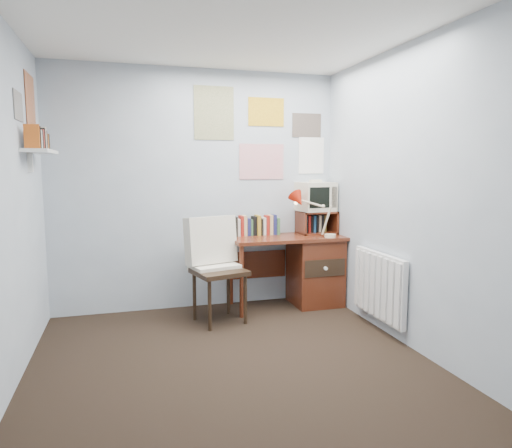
# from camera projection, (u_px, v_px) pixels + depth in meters

# --- Properties ---
(ground) EXTENTS (3.50, 3.50, 0.00)m
(ground) POSITION_uv_depth(u_px,v_px,m) (239.00, 376.00, 3.28)
(ground) COLOR black
(ground) RESTS_ON ground
(back_wall) EXTENTS (3.00, 0.02, 2.50)m
(back_wall) POSITION_uv_depth(u_px,v_px,m) (198.00, 190.00, 4.79)
(back_wall) COLOR #AEBAC7
(back_wall) RESTS_ON ground
(right_wall) EXTENTS (0.02, 3.50, 2.50)m
(right_wall) POSITION_uv_depth(u_px,v_px,m) (425.00, 198.00, 3.54)
(right_wall) COLOR #AEBAC7
(right_wall) RESTS_ON ground
(ceiling) EXTENTS (3.00, 3.50, 0.02)m
(ceiling) POSITION_uv_depth(u_px,v_px,m) (237.00, 12.00, 2.97)
(ceiling) COLOR white
(ceiling) RESTS_ON back_wall
(desk) EXTENTS (1.20, 0.55, 0.76)m
(desk) POSITION_uv_depth(u_px,v_px,m) (310.00, 267.00, 4.97)
(desk) COLOR #602715
(desk) RESTS_ON ground
(desk_chair) EXTENTS (0.61, 0.59, 0.99)m
(desk_chair) POSITION_uv_depth(u_px,v_px,m) (219.00, 272.00, 4.37)
(desk_chair) COLOR black
(desk_chair) RESTS_ON ground
(desk_lamp) EXTENTS (0.33, 0.29, 0.43)m
(desk_lamp) POSITION_uv_depth(u_px,v_px,m) (331.00, 217.00, 4.76)
(desk_lamp) COLOR #A81D0B
(desk_lamp) RESTS_ON desk
(tv_riser) EXTENTS (0.40, 0.30, 0.25)m
(tv_riser) POSITION_uv_depth(u_px,v_px,m) (317.00, 222.00, 5.05)
(tv_riser) COLOR #602715
(tv_riser) RESTS_ON desk
(crt_tv) EXTENTS (0.40, 0.37, 0.35)m
(crt_tv) POSITION_uv_depth(u_px,v_px,m) (315.00, 195.00, 5.02)
(crt_tv) COLOR beige
(crt_tv) RESTS_ON tv_riser
(book_row) EXTENTS (0.60, 0.14, 0.22)m
(book_row) POSITION_uv_depth(u_px,v_px,m) (260.00, 225.00, 4.94)
(book_row) COLOR #602715
(book_row) RESTS_ON desk
(radiator) EXTENTS (0.09, 0.80, 0.60)m
(radiator) POSITION_uv_depth(u_px,v_px,m) (379.00, 285.00, 4.16)
(radiator) COLOR white
(radiator) RESTS_ON right_wall
(wall_shelf) EXTENTS (0.20, 0.62, 0.24)m
(wall_shelf) POSITION_uv_depth(u_px,v_px,m) (40.00, 151.00, 3.74)
(wall_shelf) COLOR white
(wall_shelf) RESTS_ON left_wall
(posters_back) EXTENTS (1.20, 0.01, 0.90)m
(posters_back) POSITION_uv_depth(u_px,v_px,m) (262.00, 134.00, 4.91)
(posters_back) COLOR white
(posters_back) RESTS_ON back_wall
(posters_left) EXTENTS (0.01, 0.70, 0.60)m
(posters_left) POSITION_uv_depth(u_px,v_px,m) (25.00, 104.00, 3.67)
(posters_left) COLOR white
(posters_left) RESTS_ON left_wall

